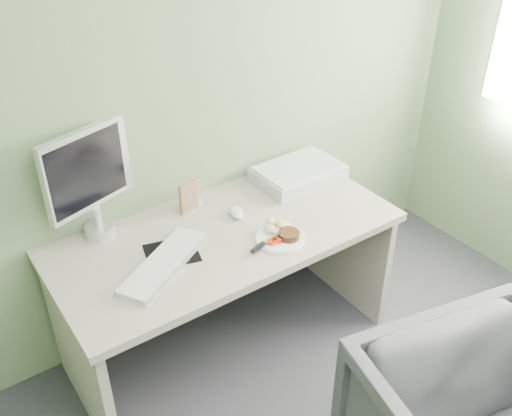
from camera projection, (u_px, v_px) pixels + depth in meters
wall_back at (177, 78)px, 2.54m from camera, size 3.50×0.00×3.50m
desk at (227, 262)px, 2.72m from camera, size 1.60×0.75×0.73m
plate at (280, 239)px, 2.57m from camera, size 0.23×0.23×0.01m
steak at (289, 235)px, 2.55m from camera, size 0.10×0.10×0.03m
potato_pile at (278, 225)px, 2.60m from camera, size 0.11×0.09×0.05m
carrot_heap at (273, 240)px, 2.52m from camera, size 0.06×0.05×0.03m
steak_knife at (263, 244)px, 2.50m from camera, size 0.21×0.08×0.02m
mousepad at (172, 253)px, 2.48m from camera, size 0.27×0.25×0.00m
keyboard at (164, 263)px, 2.40m from camera, size 0.50×0.38×0.02m
computer_mouse at (237, 212)px, 2.72m from camera, size 0.09×0.12×0.04m
photo_frame at (190, 196)px, 2.73m from camera, size 0.12×0.05×0.16m
eyedrop_bottle at (199, 201)px, 2.79m from camera, size 0.02×0.02×0.06m
scanner at (298, 173)px, 3.00m from camera, size 0.45×0.31×0.07m
monitor at (89, 179)px, 2.45m from camera, size 0.42×0.18×0.52m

